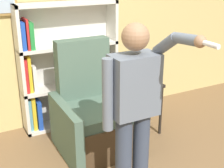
{
  "coord_description": "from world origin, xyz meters",
  "views": [
    {
      "loc": [
        -1.09,
        -1.82,
        2.03
      ],
      "look_at": [
        0.2,
        0.66,
        0.96
      ],
      "focal_mm": 50.0,
      "sensor_mm": 36.0,
      "label": 1
    }
  ],
  "objects": [
    {
      "name": "table_lamp",
      "position": [
        0.93,
        1.18,
        0.97
      ],
      "size": [
        0.27,
        0.27,
        0.39
      ],
      "color": "gold",
      "rests_on": "side_table"
    },
    {
      "name": "wall_back",
      "position": [
        -0.0,
        2.03,
        1.4
      ],
      "size": [
        8.0,
        0.11,
        2.8
      ],
      "color": "tan",
      "rests_on": "ground_plane"
    },
    {
      "name": "person_standing",
      "position": [
        0.18,
        0.23,
        0.92
      ],
      "size": [
        0.55,
        0.78,
        1.62
      ],
      "color": "#384256",
      "rests_on": "ground_plane"
    },
    {
      "name": "bookcase",
      "position": [
        0.09,
        1.87,
        0.8
      ],
      "size": [
        1.28,
        0.28,
        1.62
      ],
      "color": "silver",
      "rests_on": "ground_plane"
    },
    {
      "name": "armchair",
      "position": [
        0.21,
        1.16,
        0.38
      ],
      "size": [
        0.83,
        0.86,
        1.25
      ],
      "color": "#4C3823",
      "rests_on": "ground_plane"
    },
    {
      "name": "side_table",
      "position": [
        0.93,
        1.18,
        0.51
      ],
      "size": [
        0.35,
        0.35,
        0.67
      ],
      "color": "black",
      "rests_on": "ground_plane"
    }
  ]
}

